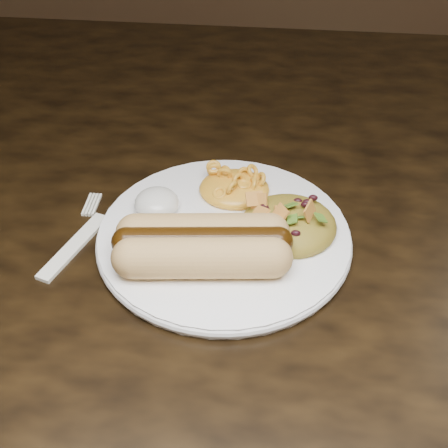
# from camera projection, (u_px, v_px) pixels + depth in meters

# --- Properties ---
(table) EXTENTS (1.60, 0.90, 0.75)m
(table) POSITION_uv_depth(u_px,v_px,m) (273.00, 269.00, 0.71)
(table) COLOR black
(table) RESTS_ON floor
(plate) EXTENTS (0.30, 0.30, 0.01)m
(plate) POSITION_uv_depth(u_px,v_px,m) (224.00, 237.00, 0.60)
(plate) COLOR white
(plate) RESTS_ON table
(hotdog) EXTENTS (0.14, 0.08, 0.04)m
(hotdog) POSITION_uv_depth(u_px,v_px,m) (202.00, 244.00, 0.56)
(hotdog) COLOR tan
(hotdog) RESTS_ON plate
(mac_and_cheese) EXTENTS (0.09, 0.09, 0.03)m
(mac_and_cheese) POSITION_uv_depth(u_px,v_px,m) (234.00, 181.00, 0.64)
(mac_and_cheese) COLOR yellow
(mac_and_cheese) RESTS_ON plate
(sour_cream) EXTENTS (0.05, 0.05, 0.03)m
(sour_cream) POSITION_uv_depth(u_px,v_px,m) (156.00, 199.00, 0.62)
(sour_cream) COLOR silver
(sour_cream) RESTS_ON plate
(taco_salad) EXTENTS (0.09, 0.09, 0.04)m
(taco_salad) POSITION_uv_depth(u_px,v_px,m) (289.00, 218.00, 0.59)
(taco_salad) COLOR #C67622
(taco_salad) RESTS_ON plate
(fork) EXTENTS (0.06, 0.14, 0.00)m
(fork) POSITION_uv_depth(u_px,v_px,m) (74.00, 246.00, 0.60)
(fork) COLOR white
(fork) RESTS_ON table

